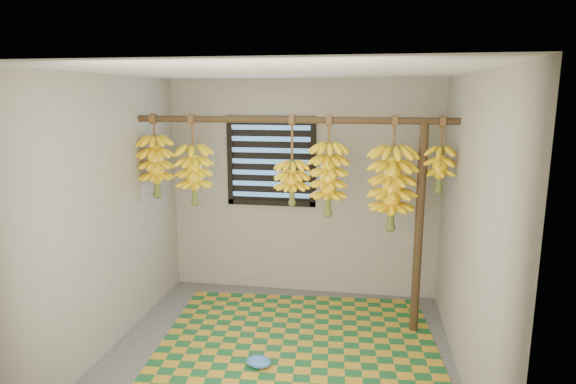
% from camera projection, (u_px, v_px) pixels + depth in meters
% --- Properties ---
extents(floor, '(3.00, 3.00, 0.01)m').
position_uv_depth(floor, '(277.00, 358.00, 4.15)').
color(floor, '#4F4F4F').
rests_on(floor, ground).
extents(ceiling, '(3.00, 3.00, 0.01)m').
position_uv_depth(ceiling, '(276.00, 71.00, 3.68)').
color(ceiling, silver).
rests_on(ceiling, wall_back).
extents(wall_back, '(3.00, 0.01, 2.40)m').
position_uv_depth(wall_back, '(302.00, 189.00, 5.37)').
color(wall_back, gray).
rests_on(wall_back, floor).
extents(wall_left, '(0.01, 3.00, 2.40)m').
position_uv_depth(wall_left, '(106.00, 216.00, 4.16)').
color(wall_left, gray).
rests_on(wall_left, floor).
extents(wall_right, '(0.01, 3.00, 2.40)m').
position_uv_depth(wall_right, '(470.00, 232.00, 3.67)').
color(wall_right, gray).
rests_on(wall_right, floor).
extents(window, '(1.00, 0.04, 1.00)m').
position_uv_depth(window, '(271.00, 162.00, 5.34)').
color(window, black).
rests_on(window, wall_back).
extents(hanging_pole, '(3.00, 0.06, 0.06)m').
position_uv_depth(hanging_pole, '(291.00, 120.00, 4.43)').
color(hanging_pole, '#3E2A18').
rests_on(hanging_pole, wall_left).
extents(support_post, '(0.08, 0.08, 2.00)m').
position_uv_depth(support_post, '(419.00, 230.00, 4.43)').
color(support_post, '#3E2A18').
rests_on(support_post, floor).
extents(woven_mat, '(2.64, 2.18, 0.01)m').
position_uv_depth(woven_mat, '(298.00, 340.00, 4.43)').
color(woven_mat, '#185327').
rests_on(woven_mat, floor).
extents(plastic_bag, '(0.24, 0.19, 0.09)m').
position_uv_depth(plastic_bag, '(259.00, 362.00, 3.98)').
color(plastic_bag, '#3573C7').
rests_on(plastic_bag, woven_mat).
extents(banana_bunch_a, '(0.32, 0.32, 0.82)m').
position_uv_depth(banana_bunch_a, '(156.00, 166.00, 4.75)').
color(banana_bunch_a, brown).
rests_on(banana_bunch_a, hanging_pole).
extents(banana_bunch_b, '(0.33, 0.33, 0.88)m').
position_uv_depth(banana_bunch_b, '(194.00, 174.00, 4.70)').
color(banana_bunch_b, brown).
rests_on(banana_bunch_b, hanging_pole).
extents(banana_bunch_c, '(0.32, 0.32, 0.85)m').
position_uv_depth(banana_bunch_c, '(292.00, 182.00, 4.55)').
color(banana_bunch_c, brown).
rests_on(banana_bunch_c, hanging_pole).
extents(banana_bunch_d, '(0.34, 0.34, 0.94)m').
position_uv_depth(banana_bunch_d, '(328.00, 179.00, 4.48)').
color(banana_bunch_d, brown).
rests_on(banana_bunch_d, hanging_pole).
extents(banana_bunch_e, '(0.42, 0.42, 1.05)m').
position_uv_depth(banana_bunch_e, '(392.00, 188.00, 4.40)').
color(banana_bunch_e, brown).
rests_on(banana_bunch_e, hanging_pole).
extents(banana_bunch_f, '(0.26, 0.26, 0.69)m').
position_uv_depth(banana_bunch_f, '(440.00, 169.00, 4.29)').
color(banana_bunch_f, brown).
rests_on(banana_bunch_f, hanging_pole).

